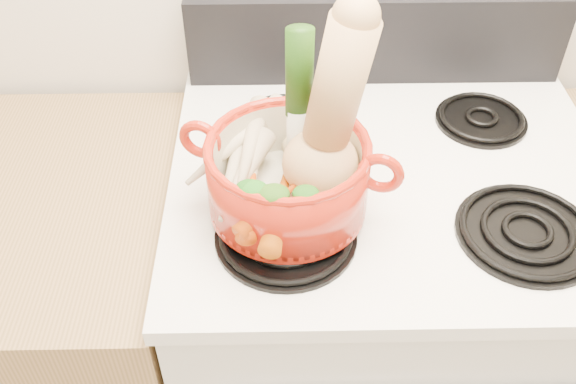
{
  "coord_description": "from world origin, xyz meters",
  "views": [
    {
      "loc": [
        -0.2,
        0.55,
        1.69
      ],
      "look_at": [
        -0.19,
        1.28,
        1.02
      ],
      "focal_mm": 40.0,
      "sensor_mm": 36.0,
      "label": 1
    }
  ],
  "objects_px": {
    "stove_body": "(368,333)",
    "dutch_oven": "(288,177)",
    "squash": "(336,112)",
    "leek": "(299,102)"
  },
  "relations": [
    {
      "from": "stove_body",
      "to": "dutch_oven",
      "type": "height_order",
      "value": "dutch_oven"
    },
    {
      "from": "stove_body",
      "to": "squash",
      "type": "bearing_deg",
      "value": -140.72
    },
    {
      "from": "stove_body",
      "to": "leek",
      "type": "xyz_separation_m",
      "value": [
        -0.17,
        -0.04,
        0.67
      ]
    },
    {
      "from": "stove_body",
      "to": "dutch_oven",
      "type": "distance_m",
      "value": 0.61
    },
    {
      "from": "dutch_oven",
      "to": "squash",
      "type": "xyz_separation_m",
      "value": [
        0.07,
        0.01,
        0.12
      ]
    },
    {
      "from": "dutch_oven",
      "to": "squash",
      "type": "distance_m",
      "value": 0.14
    },
    {
      "from": "squash",
      "to": "stove_body",
      "type": "bearing_deg",
      "value": 54.41
    },
    {
      "from": "squash",
      "to": "leek",
      "type": "bearing_deg",
      "value": 151.24
    },
    {
      "from": "stove_body",
      "to": "leek",
      "type": "distance_m",
      "value": 0.69
    },
    {
      "from": "dutch_oven",
      "to": "leek",
      "type": "height_order",
      "value": "leek"
    }
  ]
}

